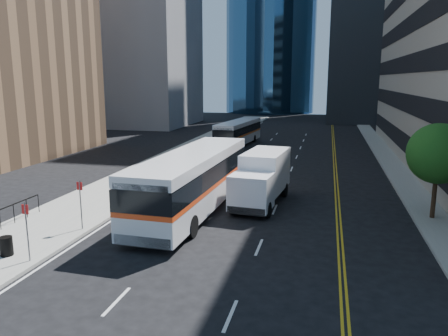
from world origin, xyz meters
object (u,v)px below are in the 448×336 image
at_px(bus_front, 193,180).
at_px(box_truck, 262,178).
at_px(street_tree, 438,154).
at_px(bus_rear, 239,132).
at_px(trash_can, 6,246).

xyz_separation_m(bus_front, box_truck, (3.56, 2.45, -0.23)).
xyz_separation_m(street_tree, bus_rear, (-15.60, 24.35, -2.13)).
relative_size(bus_rear, box_truck, 1.62).
distance_m(street_tree, bus_front, 13.20).
relative_size(street_tree, trash_can, 6.25).
xyz_separation_m(bus_front, bus_rear, (-2.60, 25.81, -0.36)).
xyz_separation_m(bus_rear, trash_can, (-3.12, -34.07, -0.95)).
height_order(bus_rear, box_truck, box_truck).
bearing_deg(bus_front, box_truck, 36.88).
bearing_deg(street_tree, bus_rear, 122.65).
bearing_deg(box_truck, street_tree, -0.01).
distance_m(street_tree, trash_can, 21.32).
bearing_deg(street_tree, bus_front, -173.58).
bearing_deg(bus_rear, trash_can, -89.00).
distance_m(street_tree, box_truck, 9.69).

